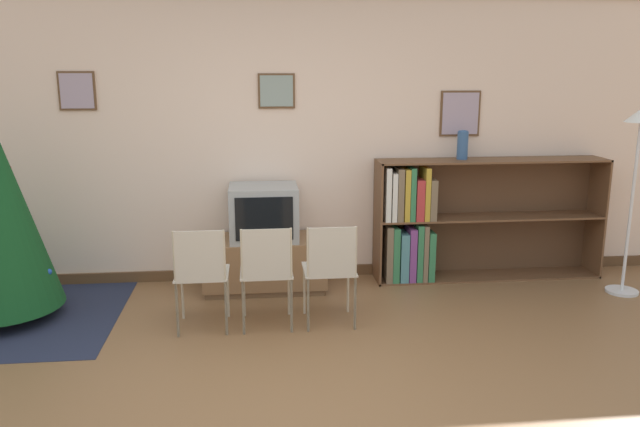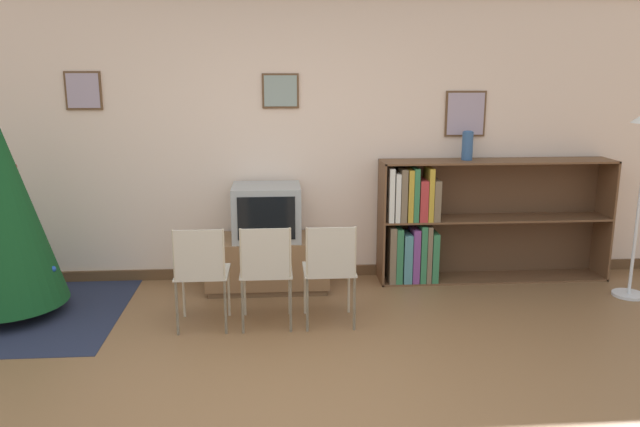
{
  "view_description": "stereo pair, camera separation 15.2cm",
  "coord_description": "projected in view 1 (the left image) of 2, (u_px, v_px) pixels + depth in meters",
  "views": [
    {
      "loc": [
        -0.25,
        -3.26,
        1.95
      ],
      "look_at": [
        0.24,
        1.37,
        0.88
      ],
      "focal_mm": 35.0,
      "sensor_mm": 36.0,
      "label": 1
    },
    {
      "loc": [
        -0.1,
        -3.27,
        1.95
      ],
      "look_at": [
        0.24,
        1.37,
        0.88
      ],
      "focal_mm": 35.0,
      "sensor_mm": 36.0,
      "label": 2
    }
  ],
  "objects": [
    {
      "name": "standing_lamp",
      "position": [
        637.0,
        153.0,
        5.33
      ],
      "size": [
        0.28,
        0.28,
        1.64
      ],
      "color": "silver",
      "rests_on": "ground_plane"
    },
    {
      "name": "vase",
      "position": [
        463.0,
        145.0,
        5.76
      ],
      "size": [
        0.1,
        0.1,
        0.27
      ],
      "color": "#335684",
      "rests_on": "bookshelf"
    },
    {
      "name": "bookshelf",
      "position": [
        444.0,
        222.0,
        5.88
      ],
      "size": [
        2.17,
        0.36,
        1.14
      ],
      "color": "brown",
      "rests_on": "ground_plane"
    },
    {
      "name": "tv_console",
      "position": [
        265.0,
        263.0,
        5.67
      ],
      "size": [
        1.09,
        0.55,
        0.47
      ],
      "color": "brown",
      "rests_on": "ground_plane"
    },
    {
      "name": "folding_chair_left",
      "position": [
        201.0,
        272.0,
        4.68
      ],
      "size": [
        0.4,
        0.4,
        0.82
      ],
      "color": "#BCB29E",
      "rests_on": "ground_plane"
    },
    {
      "name": "television",
      "position": [
        264.0,
        212.0,
        5.56
      ],
      "size": [
        0.6,
        0.51,
        0.48
      ],
      "color": "#9E9E99",
      "rests_on": "tv_console"
    },
    {
      "name": "folding_chair_right",
      "position": [
        330.0,
        268.0,
        4.78
      ],
      "size": [
        0.4,
        0.4,
        0.82
      ],
      "color": "#BCB29E",
      "rests_on": "ground_plane"
    },
    {
      "name": "ground_plane",
      "position": [
        304.0,
        414.0,
        3.62
      ],
      "size": [
        24.0,
        24.0,
        0.0
      ],
      "primitive_type": "plane",
      "color": "brown"
    },
    {
      "name": "wall_back",
      "position": [
        281.0,
        137.0,
        5.77
      ],
      "size": [
        8.85,
        0.11,
        2.7
      ],
      "color": "beige",
      "rests_on": "ground_plane"
    },
    {
      "name": "folding_chair_center",
      "position": [
        266.0,
        270.0,
        4.73
      ],
      "size": [
        0.4,
        0.4,
        0.82
      ],
      "color": "#BCB29E",
      "rests_on": "ground_plane"
    },
    {
      "name": "area_rug",
      "position": [
        5.0,
        318.0,
        5.02
      ],
      "size": [
        1.81,
        1.67,
        0.01
      ],
      "color": "#23283D",
      "rests_on": "ground_plane"
    }
  ]
}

